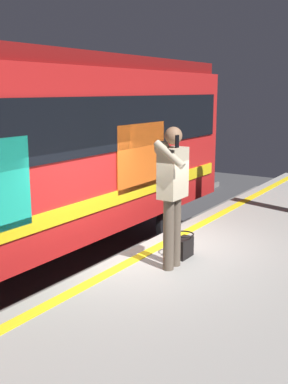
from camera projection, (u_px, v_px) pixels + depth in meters
The scene contains 8 objects.
ground_plane at pixel (135, 316), 7.14m from camera, with size 24.90×24.90×0.00m, color #3D3D3F.
platform at pixel (256, 314), 6.02m from camera, with size 15.08×3.77×1.10m, color gray.
safety_line at pixel (152, 250), 6.74m from camera, with size 14.78×0.16×0.01m, color yellow.
track_rail_near at pixel (58, 287), 7.97m from camera, with size 19.60×0.08×0.16m, color slate.
track_rail_far at pixel (1, 270), 8.73m from camera, with size 19.60×0.08×0.16m, color slate.
train_carriage at pixel (13, 148), 7.71m from camera, with size 9.95×2.78×3.80m.
passenger at pixel (172, 186), 5.88m from camera, with size 0.57×0.55×1.82m.
handbag at pixel (183, 246), 6.44m from camera, with size 0.32×0.29×0.34m.
Camera 1 is at (5.44, 3.70, 3.36)m, focal length 43.81 mm.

